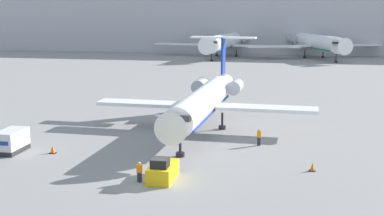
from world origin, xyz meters
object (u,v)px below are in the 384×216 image
(pushback_tug, at_px, (163,171))
(luggage_cart, at_px, (12,141))
(worker_near_tug, at_px, (139,172))
(traffic_cone_right, at_px, (312,167))
(airplane_main, at_px, (205,100))
(worker_by_wing, at_px, (259,137))
(traffic_cone_left, at_px, (53,149))
(airplane_parked_far_left, at_px, (225,42))
(airplane_parked_far_right, at_px, (316,42))

(pushback_tug, distance_m, luggage_cart, 16.46)
(pushback_tug, distance_m, worker_near_tug, 1.84)
(worker_near_tug, relative_size, traffic_cone_right, 2.26)
(airplane_main, distance_m, worker_by_wing, 8.79)
(traffic_cone_left, relative_size, traffic_cone_right, 1.05)
(luggage_cart, xyz_separation_m, airplane_parked_far_left, (7.34, 97.37, 2.89))
(worker_near_tug, distance_m, airplane_parked_far_right, 105.23)
(airplane_main, height_order, airplane_parked_far_left, airplane_parked_far_left)
(airplane_parked_far_right, bearing_deg, worker_by_wing, -95.30)
(pushback_tug, height_order, worker_by_wing, pushback_tug)
(airplane_parked_far_left, bearing_deg, worker_near_tug, -86.30)
(airplane_main, relative_size, traffic_cone_left, 36.27)
(luggage_cart, distance_m, worker_by_wing, 23.26)
(traffic_cone_left, xyz_separation_m, airplane_parked_far_right, (26.87, 97.45, 3.72))
(worker_by_wing, bearing_deg, traffic_cone_right, -56.73)
(traffic_cone_right, distance_m, airplane_parked_far_left, 100.13)
(traffic_cone_right, relative_size, airplane_parked_far_right, 0.02)
(traffic_cone_left, distance_m, airplane_parked_far_right, 101.16)
(worker_near_tug, height_order, airplane_parked_far_right, airplane_parked_far_right)
(pushback_tug, height_order, worker_near_tug, pushback_tug)
(airplane_main, bearing_deg, worker_near_tug, -96.08)
(airplane_parked_far_right, bearing_deg, airplane_main, -99.79)
(luggage_cart, bearing_deg, airplane_parked_far_right, 72.55)
(airplane_main, xyz_separation_m, worker_by_wing, (6.30, -5.63, -2.43))
(traffic_cone_right, xyz_separation_m, airplane_parked_far_right, (3.60, 98.48, 3.74))
(airplane_main, relative_size, luggage_cart, 7.66)
(luggage_cart, relative_size, traffic_cone_right, 4.98)
(traffic_cone_right, bearing_deg, airplane_parked_far_left, 101.41)
(airplane_main, height_order, pushback_tug, airplane_main)
(worker_near_tug, height_order, traffic_cone_right, worker_near_tug)
(airplane_main, bearing_deg, worker_by_wing, -41.79)
(airplane_parked_far_left, xyz_separation_m, airplane_parked_far_right, (23.39, 0.40, 0.16))
(traffic_cone_left, bearing_deg, traffic_cone_right, -2.53)
(airplane_parked_far_right, bearing_deg, luggage_cart, -107.45)
(worker_by_wing, xyz_separation_m, airplane_parked_far_right, (8.45, 91.09, 3.21))
(airplane_main, height_order, worker_by_wing, airplane_main)
(worker_near_tug, distance_m, traffic_cone_right, 14.17)
(airplane_main, xyz_separation_m, worker_near_tug, (-1.96, -18.38, -2.46))
(luggage_cart, height_order, traffic_cone_left, luggage_cart)
(worker_by_wing, xyz_separation_m, traffic_cone_right, (4.85, -7.39, -0.53))
(luggage_cart, bearing_deg, traffic_cone_right, -1.50)
(worker_near_tug, bearing_deg, traffic_cone_left, 147.80)
(worker_near_tug, bearing_deg, airplane_parked_far_right, 80.86)
(traffic_cone_left, height_order, airplane_parked_far_right, airplane_parked_far_right)
(luggage_cart, bearing_deg, airplane_main, 37.60)
(traffic_cone_left, relative_size, airplane_parked_far_right, 0.02)
(luggage_cart, bearing_deg, worker_near_tug, -23.43)
(airplane_main, xyz_separation_m, traffic_cone_right, (11.15, -13.02, -2.96))
(pushback_tug, relative_size, traffic_cone_left, 4.99)
(worker_near_tug, relative_size, airplane_parked_far_left, 0.04)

